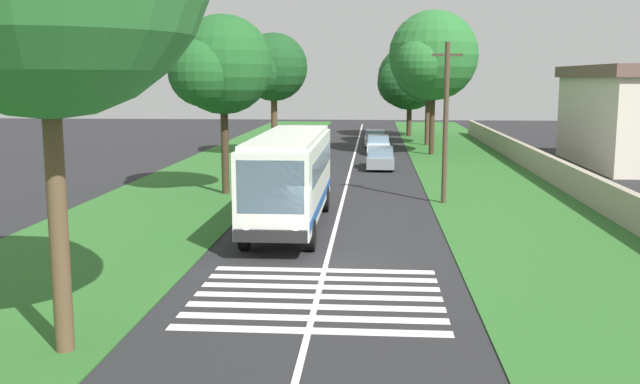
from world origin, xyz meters
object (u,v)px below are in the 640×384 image
roadside_tree_right_2 (432,57)px  utility_pole (446,121)px  coach_bus (290,174)px  roadside_tree_left_1 (220,67)px  trailing_car_1 (378,145)px  roadside_tree_left_2 (272,69)px  trailing_car_0 (380,159)px  trailing_car_2 (375,139)px  roadside_tree_right_0 (408,80)px  roadside_tree_right_1 (426,69)px  roadside_building (637,115)px

roadside_tree_right_2 → utility_pole: roadside_tree_right_2 is taller
coach_bus → utility_pole: (5.95, -6.63, 1.79)m
roadside_tree_right_2 → roadside_tree_left_1: bearing=149.1°
roadside_tree_left_1 → utility_pole: size_ratio=1.20×
coach_bus → roadside_tree_right_2: size_ratio=1.02×
trailing_car_1 → roadside_tree_left_1: bearing=158.9°
roadside_tree_left_2 → trailing_car_0: bearing=-131.6°
trailing_car_2 → trailing_car_1: bearing=-177.5°
trailing_car_2 → utility_pole: size_ratio=0.57×
roadside_tree_right_0 → roadside_tree_right_1: (-9.49, -1.15, 0.93)m
roadside_tree_left_1 → roadside_tree_right_2: 23.41m
trailing_car_0 → roadside_tree_left_1: (-11.14, 8.14, 5.76)m
trailing_car_2 → utility_pole: bearing=-173.5°
roadside_tree_left_2 → roadside_building: size_ratio=0.64×
trailing_car_1 → roadside_building: size_ratio=0.30×
roadside_tree_left_2 → roadside_tree_right_0: 22.04m
roadside_tree_right_0 → roadside_building: 27.61m
trailing_car_1 → roadside_tree_right_1: roadside_tree_right_1 is taller
roadside_building → coach_bus: bearing=136.2°
roadside_tree_left_2 → roadside_building: bearing=-100.1°
coach_bus → roadside_building: (21.76, -20.84, 1.26)m
roadside_tree_right_2 → utility_pole: 22.27m
trailing_car_0 → roadside_tree_right_2: (8.93, -3.88, 6.77)m
trailing_car_0 → trailing_car_2: same height
trailing_car_0 → roadside_building: (2.76, -17.12, 2.74)m
roadside_tree_left_2 → roadside_tree_right_0: roadside_tree_left_2 is taller
roadside_tree_right_0 → roadside_tree_right_2: size_ratio=0.83×
trailing_car_0 → utility_pole: 13.76m
roadside_tree_right_1 → utility_pole: roadside_tree_right_1 is taller
roadside_tree_left_2 → roadside_tree_right_0: size_ratio=1.02×
coach_bus → roadside_tree_right_0: roadside_tree_right_0 is taller
roadside_tree_left_1 → roadside_tree_left_2: size_ratio=0.98×
roadside_building → roadside_tree_right_1: bearing=42.9°
trailing_car_0 → trailing_car_2: bearing=1.2°
roadside_tree_left_1 → roadside_building: size_ratio=0.63×
roadside_tree_left_2 → trailing_car_1: bearing=-72.8°
coach_bus → roadside_tree_left_1: (7.86, 4.42, 4.28)m
coach_bus → roadside_tree_left_1: 9.98m
roadside_tree_right_1 → roadside_tree_left_2: bearing=128.1°
trailing_car_0 → trailing_car_1: size_ratio=1.00×
trailing_car_1 → utility_pole: utility_pole is taller
trailing_car_2 → roadside_tree_right_1: (1.29, -4.37, 5.97)m
roadside_building → trailing_car_0: bearing=99.2°
trailing_car_2 → roadside_tree_right_1: roadside_tree_right_1 is taller
roadside_tree_right_2 → utility_pole: size_ratio=1.46×
trailing_car_2 → roadside_tree_right_2: roadside_tree_right_2 is taller
roadside_tree_right_1 → utility_pole: 30.01m
trailing_car_0 → trailing_car_1: 9.75m
roadside_tree_left_2 → roadside_tree_right_2: bearing=-82.1°
roadside_tree_left_1 → coach_bus: bearing=-150.6°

